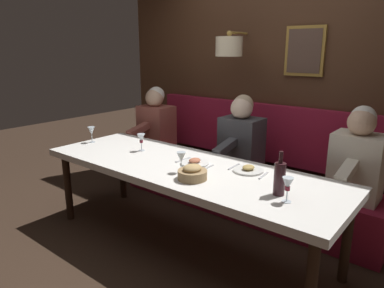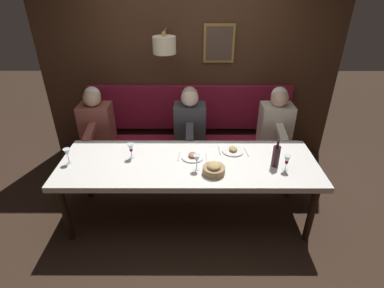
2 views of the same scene
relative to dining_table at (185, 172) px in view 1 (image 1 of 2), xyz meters
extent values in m
plane|color=#332319|center=(0.00, 0.00, -0.68)|extent=(12.00, 12.00, 0.00)
cube|color=silver|center=(0.00, 0.00, 0.03)|extent=(0.90, 2.67, 0.06)
cylinder|color=black|center=(-0.35, 1.23, -0.34)|extent=(0.07, 0.07, 0.68)
cylinder|color=black|center=(0.35, -1.23, -0.34)|extent=(0.07, 0.07, 0.68)
cylinder|color=black|center=(0.35, 1.23, -0.34)|extent=(0.07, 0.07, 0.68)
cube|color=maroon|center=(0.89, 0.00, -0.45)|extent=(0.52, 2.87, 0.45)
cube|color=#422819|center=(1.48, 0.00, 0.77)|extent=(0.10, 4.07, 2.90)
cube|color=maroon|center=(1.39, 0.00, 0.09)|extent=(0.10, 2.87, 0.64)
cube|color=olive|center=(1.42, -0.39, 0.98)|extent=(0.04, 0.40, 0.49)
cube|color=#4C382D|center=(1.40, -0.39, 0.98)|extent=(0.01, 0.34, 0.43)
cylinder|color=#A37F38|center=(1.25, 0.30, 1.16)|extent=(0.35, 0.02, 0.02)
cylinder|color=beige|center=(1.08, 0.30, 1.02)|extent=(0.28, 0.28, 0.20)
sphere|color=#A37F38|center=(1.08, 0.30, 1.15)|extent=(0.06, 0.06, 0.06)
cube|color=beige|center=(0.89, -1.12, 0.05)|extent=(0.30, 0.40, 0.56)
sphere|color=#D1A889|center=(0.87, -1.12, 0.43)|extent=(0.22, 0.22, 0.22)
sphere|color=silver|center=(0.90, -1.12, 0.46)|extent=(0.20, 0.20, 0.20)
cube|color=beige|center=(0.60, -1.12, 0.09)|extent=(0.33, 0.09, 0.14)
cube|color=#3D3D42|center=(0.89, -0.01, 0.05)|extent=(0.30, 0.40, 0.56)
sphere|color=beige|center=(0.87, -0.01, 0.43)|extent=(0.22, 0.22, 0.22)
sphere|color=tan|center=(0.90, -0.01, 0.46)|extent=(0.20, 0.20, 0.20)
cube|color=#3D3D42|center=(0.60, -0.01, 0.09)|extent=(0.33, 0.09, 0.14)
cube|color=#934C42|center=(0.89, 1.20, 0.05)|extent=(0.30, 0.40, 0.56)
sphere|color=#D1A889|center=(0.87, 1.20, 0.43)|extent=(0.22, 0.22, 0.22)
sphere|color=silver|center=(0.90, 1.20, 0.46)|extent=(0.20, 0.20, 0.20)
cube|color=#934C42|center=(0.60, 1.20, 0.09)|extent=(0.33, 0.09, 0.14)
cylinder|color=white|center=(0.08, -0.04, 0.07)|extent=(0.24, 0.24, 0.01)
ellipsoid|color=#B76647|center=(0.08, -0.04, 0.09)|extent=(0.11, 0.09, 0.04)
cube|color=silver|center=(0.06, -0.19, 0.07)|extent=(0.17, 0.01, 0.01)
cube|color=silver|center=(0.10, 0.10, 0.07)|extent=(0.18, 0.03, 0.01)
cylinder|color=silver|center=(0.20, -0.49, 0.07)|extent=(0.24, 0.24, 0.01)
ellipsoid|color=#AD8E4C|center=(0.20, -0.49, 0.09)|extent=(0.11, 0.09, 0.04)
cube|color=silver|center=(0.18, -0.63, 0.07)|extent=(0.17, 0.03, 0.01)
cube|color=silver|center=(0.22, -0.34, 0.07)|extent=(0.18, 0.02, 0.01)
cylinder|color=silver|center=(-0.03, 1.23, 0.06)|extent=(0.06, 0.06, 0.00)
cylinder|color=silver|center=(-0.03, 1.23, 0.10)|extent=(0.01, 0.01, 0.07)
cone|color=silver|center=(-0.03, 1.23, 0.18)|extent=(0.07, 0.07, 0.08)
cylinder|color=silver|center=(-0.15, -0.97, 0.06)|extent=(0.06, 0.06, 0.00)
cylinder|color=silver|center=(-0.15, -0.97, 0.10)|extent=(0.01, 0.01, 0.07)
cone|color=silver|center=(-0.15, -0.97, 0.18)|extent=(0.07, 0.07, 0.08)
cylinder|color=maroon|center=(-0.15, -0.97, 0.15)|extent=(0.03, 0.03, 0.03)
cylinder|color=silver|center=(-0.14, -0.08, 0.06)|extent=(0.06, 0.06, 0.00)
cylinder|color=silver|center=(-0.14, -0.08, 0.10)|extent=(0.01, 0.01, 0.07)
cone|color=silver|center=(-0.14, -0.08, 0.18)|extent=(0.07, 0.07, 0.08)
cylinder|color=silver|center=(0.08, 0.60, 0.06)|extent=(0.06, 0.06, 0.00)
cylinder|color=silver|center=(0.08, 0.60, 0.10)|extent=(0.01, 0.01, 0.07)
cone|color=silver|center=(0.08, 0.60, 0.18)|extent=(0.07, 0.07, 0.08)
cylinder|color=maroon|center=(0.08, 0.60, 0.15)|extent=(0.03, 0.03, 0.02)
cylinder|color=#33191E|center=(-0.08, -0.88, 0.17)|extent=(0.08, 0.08, 0.22)
cylinder|color=#33191E|center=(-0.08, -0.88, 0.32)|extent=(0.03, 0.03, 0.08)
cylinder|color=#9E7F56|center=(-0.21, -0.25, 0.10)|extent=(0.22, 0.22, 0.07)
ellipsoid|color=tan|center=(-0.21, -0.25, 0.15)|extent=(0.15, 0.13, 0.06)
camera|label=1|loc=(-2.13, -1.79, 1.00)|focal=33.02mm
camera|label=2|loc=(-2.63, -0.04, 1.75)|focal=28.05mm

